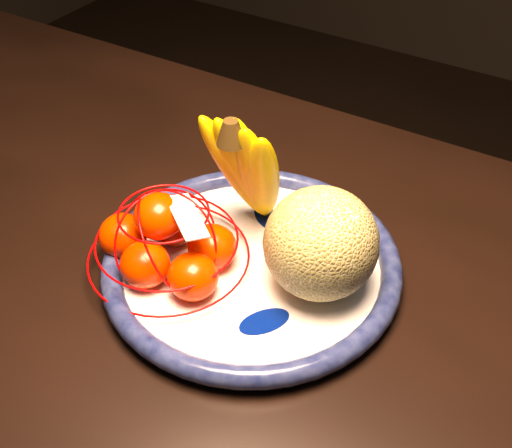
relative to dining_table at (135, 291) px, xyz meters
The scene contains 6 objects.
dining_table is the anchor object (origin of this frame).
fruit_bowl 0.19m from the dining_table, 16.87° to the left, with size 0.36×0.36×0.03m.
cantaloupe 0.29m from the dining_table, 13.94° to the left, with size 0.13×0.13×0.13m, color olive.
banana_bunch 0.24m from the dining_table, 40.09° to the left, with size 0.13×0.12×0.19m.
mandarin_bag 0.14m from the dining_table, ahead, with size 0.23×0.23×0.12m.
price_tag 0.20m from the dining_table, ahead, with size 0.07×0.03×0.00m, color white.
Camera 1 is at (0.38, -0.32, 1.28)m, focal length 45.00 mm.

